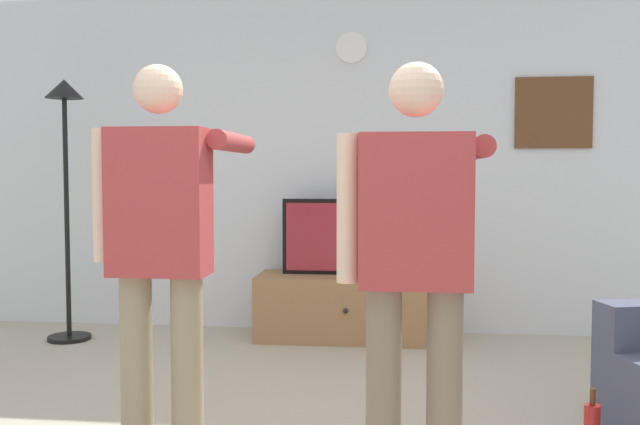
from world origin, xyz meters
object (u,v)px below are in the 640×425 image
(wall_clock, at_px, (352,48))
(person_standing_nearer_lamp, at_px, (161,239))
(television, at_px, (349,237))
(person_standing_nearer_couch, at_px, (415,253))
(tv_stand, at_px, (348,307))
(floor_lamp, at_px, (65,155))
(framed_picture, at_px, (553,113))

(wall_clock, xyz_separation_m, person_standing_nearer_lamp, (-0.65, -2.61, -1.28))
(television, distance_m, person_standing_nearer_couch, 2.61)
(tv_stand, height_order, person_standing_nearer_couch, person_standing_nearer_couch)
(wall_clock, xyz_separation_m, floor_lamp, (-2.11, -0.56, -0.85))
(tv_stand, distance_m, floor_lamp, 2.43)
(floor_lamp, bearing_deg, television, 8.44)
(floor_lamp, xyz_separation_m, person_standing_nearer_couch, (2.56, -2.25, -0.45))
(person_standing_nearer_lamp, bearing_deg, wall_clock, 76.10)
(person_standing_nearer_lamp, bearing_deg, television, 74.74)
(wall_clock, distance_m, person_standing_nearer_lamp, 2.98)
(person_standing_nearer_lamp, bearing_deg, framed_picture, 49.91)
(framed_picture, height_order, person_standing_nearer_couch, framed_picture)
(floor_lamp, bearing_deg, wall_clock, 14.77)
(person_standing_nearer_lamp, relative_size, person_standing_nearer_couch, 1.02)
(television, bearing_deg, person_standing_nearer_couch, -80.18)
(wall_clock, bearing_deg, framed_picture, 0.18)
(person_standing_nearer_lamp, distance_m, person_standing_nearer_couch, 1.11)
(framed_picture, distance_m, person_standing_nearer_lamp, 3.50)
(wall_clock, bearing_deg, floor_lamp, -165.23)
(tv_stand, height_order, framed_picture, framed_picture)
(wall_clock, bearing_deg, tv_stand, -90.00)
(framed_picture, height_order, floor_lamp, framed_picture)
(floor_lamp, relative_size, person_standing_nearer_couch, 1.16)
(wall_clock, bearing_deg, person_standing_nearer_couch, -81.02)
(framed_picture, relative_size, person_standing_nearer_lamp, 0.33)
(television, xyz_separation_m, wall_clock, (0.00, 0.24, 1.48))
(tv_stand, xyz_separation_m, person_standing_nearer_lamp, (-0.65, -2.32, 0.74))
(tv_stand, bearing_deg, television, 90.00)
(television, relative_size, floor_lamp, 0.52)
(wall_clock, distance_m, framed_picture, 1.64)
(person_standing_nearer_lamp, bearing_deg, person_standing_nearer_couch, -10.20)
(floor_lamp, bearing_deg, tv_stand, 7.21)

